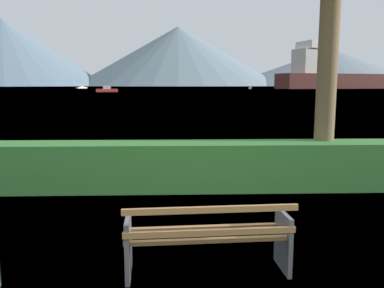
{
  "coord_description": "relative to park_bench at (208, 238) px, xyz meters",
  "views": [
    {
      "loc": [
        -0.32,
        -4.2,
        2.12
      ],
      "look_at": [
        0.0,
        4.89,
        0.73
      ],
      "focal_mm": 36.66,
      "sensor_mm": 36.0,
      "label": 1
    }
  ],
  "objects": [
    {
      "name": "park_bench",
      "position": [
        0.0,
        0.0,
        0.0
      ],
      "size": [
        1.88,
        0.68,
        0.87
      ],
      "color": "olive",
      "rests_on": "ground_plane"
    },
    {
      "name": "ground_plane",
      "position": [
        -0.0,
        0.06,
        -0.43
      ],
      "size": [
        1400.0,
        1400.0,
        0.0
      ],
      "primitive_type": "plane",
      "color": "olive"
    },
    {
      "name": "distant_hills",
      "position": [
        -15.15,
        573.41,
        38.91
      ],
      "size": [
        754.76,
        339.21,
        88.51
      ],
      "color": "slate",
      "rests_on": "ground_plane"
    },
    {
      "name": "water_surface",
      "position": [
        -0.0,
        308.4,
        -0.43
      ],
      "size": [
        620.0,
        620.0,
        0.0
      ],
      "primitive_type": "plane",
      "color": "#7A99A8",
      "rests_on": "ground_plane"
    },
    {
      "name": "cargo_ship_large",
      "position": [
        90.84,
        201.61,
        6.11
      ],
      "size": [
        99.71,
        43.06,
        23.37
      ],
      "color": "#471E19",
      "rests_on": "water_surface"
    },
    {
      "name": "tender_far",
      "position": [
        34.51,
        185.94,
        -0.03
      ],
      "size": [
        2.47,
        4.98,
        1.1
      ],
      "color": "silver",
      "rests_on": "water_surface"
    },
    {
      "name": "hedge_row",
      "position": [
        -0.0,
        3.65,
        0.05
      ],
      "size": [
        9.01,
        0.86,
        0.96
      ],
      "primitive_type": "cube",
      "color": "#387A33",
      "rests_on": "ground_plane"
    },
    {
      "name": "sailboat_mid",
      "position": [
        -52.17,
        209.8,
        0.04
      ],
      "size": [
        5.03,
        6.61,
        1.26
      ],
      "color": "silver",
      "rests_on": "water_surface"
    },
    {
      "name": "fishing_boat_near",
      "position": [
        -20.58,
        108.96,
        0.2
      ],
      "size": [
        6.32,
        3.19,
        1.83
      ],
      "color": "#B2332D",
      "rests_on": "water_surface"
    }
  ]
}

